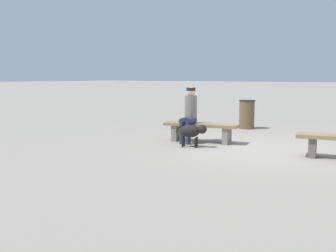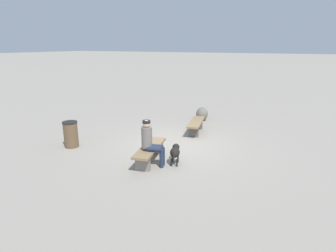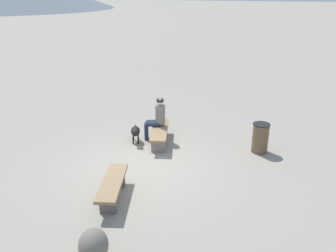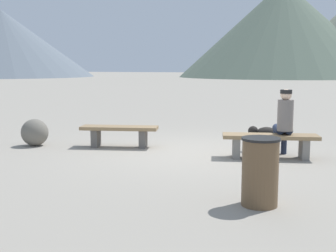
% 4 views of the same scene
% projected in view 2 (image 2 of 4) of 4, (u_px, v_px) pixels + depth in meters
% --- Properties ---
extents(ground, '(210.00, 210.00, 0.06)m').
position_uv_depth(ground, '(175.00, 146.00, 9.33)').
color(ground, gray).
extents(bench_left, '(1.68, 0.78, 0.45)m').
position_uv_depth(bench_left, '(196.00, 125.00, 10.59)').
color(bench_left, '#605B56').
rests_on(bench_left, ground).
extents(bench_right, '(1.81, 0.83, 0.45)m').
position_uv_depth(bench_right, '(150.00, 151.00, 7.97)').
color(bench_right, gray).
rests_on(bench_right, ground).
extents(seated_person, '(0.41, 0.63, 1.29)m').
position_uv_depth(seated_person, '(150.00, 140.00, 7.60)').
color(seated_person, slate).
rests_on(seated_person, ground).
extents(dog, '(0.67, 0.40, 0.51)m').
position_uv_depth(dog, '(175.00, 152.00, 7.82)').
color(dog, black).
rests_on(dog, ground).
extents(trash_bin, '(0.47, 0.47, 0.85)m').
position_uv_depth(trash_bin, '(71.00, 134.00, 9.09)').
color(trash_bin, brown).
rests_on(trash_bin, ground).
extents(boulder, '(0.73, 0.69, 0.58)m').
position_uv_depth(boulder, '(202.00, 114.00, 12.33)').
color(boulder, '#6B665B').
rests_on(boulder, ground).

